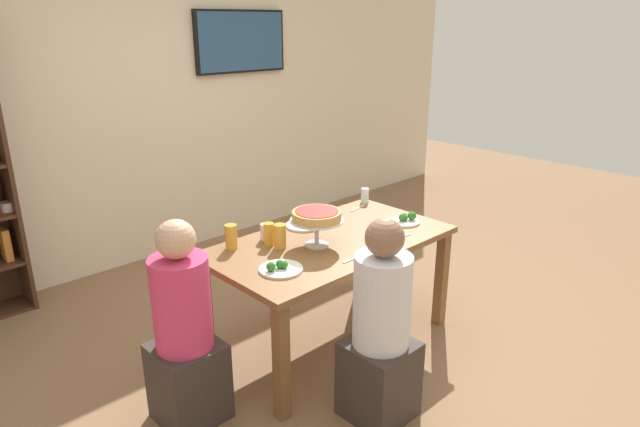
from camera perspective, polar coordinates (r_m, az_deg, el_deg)
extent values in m
plane|color=#846042|center=(3.86, 1.05, -12.93)|extent=(12.00, 12.00, 0.00)
cube|color=beige|center=(5.11, -16.80, 11.12)|extent=(8.00, 0.12, 2.80)
cube|color=brown|center=(3.53, 1.12, -3.00)|extent=(1.58, 0.86, 0.04)
cube|color=brown|center=(3.03, -4.02, -15.10)|extent=(0.07, 0.07, 0.70)
cube|color=brown|center=(3.99, 12.43, -6.55)|extent=(0.07, 0.07, 0.70)
cube|color=brown|center=(3.55, -11.80, -9.93)|extent=(0.07, 0.07, 0.70)
cube|color=brown|center=(4.39, 4.49, -3.62)|extent=(0.07, 0.07, 0.70)
cube|color=#422819|center=(4.51, -29.89, 4.46)|extent=(0.03, 0.30, 2.20)
cube|color=orange|center=(4.65, -29.75, -2.78)|extent=(0.05, 0.13, 0.24)
cylinder|color=silver|center=(4.58, -29.62, 0.64)|extent=(0.11, 0.11, 0.07)
cube|color=black|center=(5.46, -8.18, 17.20)|extent=(0.99, 0.05, 0.57)
cube|color=navy|center=(5.44, -8.01, 17.20)|extent=(0.95, 0.01, 0.53)
cube|color=#382D28|center=(3.13, 6.10, -16.64)|extent=(0.34, 0.34, 0.45)
cylinder|color=silver|center=(2.88, 6.43, -8.97)|extent=(0.30, 0.30, 0.50)
sphere|color=#846047|center=(2.73, 6.70, -2.50)|extent=(0.20, 0.20, 0.20)
cube|color=#382D28|center=(3.18, -13.40, -16.53)|extent=(0.34, 0.34, 0.45)
cylinder|color=#D63866|center=(2.93, -14.12, -8.96)|extent=(0.30, 0.30, 0.50)
sphere|color=tan|center=(2.79, -14.71, -2.60)|extent=(0.20, 0.20, 0.20)
cylinder|color=silver|center=(3.42, -0.34, -3.23)|extent=(0.15, 0.15, 0.01)
cylinder|color=silver|center=(3.39, -0.34, -1.96)|extent=(0.03, 0.03, 0.15)
cylinder|color=silver|center=(3.37, -0.34, -0.70)|extent=(0.33, 0.33, 0.01)
cylinder|color=tan|center=(3.36, -0.34, -0.21)|extent=(0.30, 0.30, 0.05)
cylinder|color=maroon|center=(3.35, -0.34, 0.26)|extent=(0.27, 0.27, 0.00)
cylinder|color=white|center=(3.85, 8.68, -0.83)|extent=(0.22, 0.22, 0.01)
sphere|color=#2D7028|center=(3.84, 8.76, -0.43)|extent=(0.04, 0.04, 0.04)
sphere|color=#2D7028|center=(3.88, 8.72, -0.26)|extent=(0.04, 0.04, 0.04)
sphere|color=#2D7028|center=(3.86, 9.49, -0.23)|extent=(0.06, 0.06, 0.06)
sphere|color=#2D7028|center=(3.83, 8.51, -0.40)|extent=(0.05, 0.05, 0.05)
cylinder|color=white|center=(3.10, -4.07, -5.76)|extent=(0.25, 0.25, 0.01)
sphere|color=#2D7028|center=(3.08, -3.73, -5.32)|extent=(0.04, 0.04, 0.04)
sphere|color=#2D7028|center=(3.06, -5.09, -5.50)|extent=(0.05, 0.05, 0.05)
sphere|color=#2D7028|center=(3.09, -4.15, -5.23)|extent=(0.05, 0.05, 0.05)
cylinder|color=white|center=(3.74, -1.68, -1.23)|extent=(0.25, 0.25, 0.01)
sphere|color=#2D7028|center=(3.69, -1.10, -0.97)|extent=(0.05, 0.05, 0.05)
sphere|color=#2D7028|center=(3.73, -1.55, -0.82)|extent=(0.05, 0.05, 0.05)
cylinder|color=gold|center=(3.40, -9.17, -2.40)|extent=(0.07, 0.07, 0.15)
cylinder|color=gold|center=(3.38, -4.16, -2.35)|extent=(0.08, 0.08, 0.15)
cylinder|color=gold|center=(3.43, -5.30, -2.12)|extent=(0.06, 0.06, 0.14)
cylinder|color=white|center=(3.51, -5.62, -1.90)|extent=(0.07, 0.07, 0.11)
cylinder|color=white|center=(4.23, 4.66, 1.88)|extent=(0.06, 0.06, 0.11)
cube|color=silver|center=(3.59, 8.23, -2.44)|extent=(0.18, 0.04, 0.00)
cube|color=silver|center=(4.11, 3.94, 0.57)|extent=(0.18, 0.05, 0.00)
cube|color=silver|center=(3.24, 3.53, -4.67)|extent=(0.18, 0.02, 0.00)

